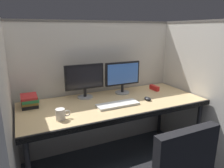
# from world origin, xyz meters

# --- Properties ---
(cubicle_partition_rear) EXTENTS (2.21, 0.06, 1.57)m
(cubicle_partition_rear) POSITION_xyz_m (0.00, 0.74, 0.79)
(cubicle_partition_rear) COLOR beige
(cubicle_partition_rear) RESTS_ON ground
(cubicle_partition_left) EXTENTS (0.06, 1.41, 1.57)m
(cubicle_partition_left) POSITION_xyz_m (-0.99, 0.20, 0.79)
(cubicle_partition_left) COLOR beige
(cubicle_partition_left) RESTS_ON ground
(cubicle_partition_right) EXTENTS (0.06, 1.41, 1.57)m
(cubicle_partition_right) POSITION_xyz_m (0.99, 0.20, 0.79)
(cubicle_partition_right) COLOR beige
(cubicle_partition_right) RESTS_ON ground
(desk) EXTENTS (1.90, 0.80, 0.74)m
(desk) POSITION_xyz_m (0.00, 0.29, 0.69)
(desk) COLOR tan
(desk) RESTS_ON ground
(monitor_left) EXTENTS (0.43, 0.17, 0.37)m
(monitor_left) POSITION_xyz_m (-0.24, 0.55, 0.96)
(monitor_left) COLOR gray
(monitor_left) RESTS_ON desk
(monitor_right) EXTENTS (0.43, 0.17, 0.37)m
(monitor_right) POSITION_xyz_m (0.22, 0.52, 0.96)
(monitor_right) COLOR gray
(monitor_right) RESTS_ON desk
(keyboard_main) EXTENTS (0.43, 0.15, 0.02)m
(keyboard_main) POSITION_xyz_m (-0.01, 0.18, 0.75)
(keyboard_main) COLOR silver
(keyboard_main) RESTS_ON desk
(computer_mouse) EXTENTS (0.06, 0.10, 0.04)m
(computer_mouse) POSITION_xyz_m (0.35, 0.19, 0.76)
(computer_mouse) COLOR black
(computer_mouse) RESTS_ON desk
(book_stack) EXTENTS (0.16, 0.22, 0.12)m
(book_stack) POSITION_xyz_m (-0.81, 0.53, 0.80)
(book_stack) COLOR black
(book_stack) RESTS_ON desk
(red_stapler) EXTENTS (0.04, 0.15, 0.06)m
(red_stapler) POSITION_xyz_m (0.64, 0.47, 0.77)
(red_stapler) COLOR red
(red_stapler) RESTS_ON desk
(coffee_mug) EXTENTS (0.13, 0.08, 0.09)m
(coffee_mug) POSITION_xyz_m (-0.59, 0.09, 0.79)
(coffee_mug) COLOR silver
(coffee_mug) RESTS_ON desk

